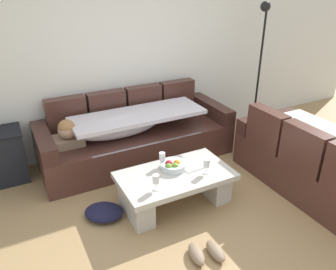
% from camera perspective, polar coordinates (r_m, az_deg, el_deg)
% --- Properties ---
extents(ground_plane, '(14.00, 14.00, 0.00)m').
position_cam_1_polar(ground_plane, '(3.48, 6.69, -15.33)').
color(ground_plane, '#A88556').
extents(back_wall, '(9.00, 0.10, 2.70)m').
position_cam_1_polar(back_wall, '(4.64, -7.62, 14.04)').
color(back_wall, white).
rests_on(back_wall, ground_plane).
extents(couch_along_wall, '(2.51, 0.92, 0.88)m').
position_cam_1_polar(couch_along_wall, '(4.46, -5.93, -0.26)').
color(couch_along_wall, '#4A2A22').
rests_on(couch_along_wall, ground_plane).
extents(couch_near_window, '(0.92, 2.04, 0.88)m').
position_cam_1_polar(couch_near_window, '(4.13, 25.10, -4.98)').
color(couch_near_window, '#4A2A22').
rests_on(couch_near_window, ground_plane).
extents(coffee_table, '(1.20, 0.68, 0.38)m').
position_cam_1_polar(coffee_table, '(3.62, 1.23, -8.48)').
color(coffee_table, beige).
rests_on(coffee_table, ground_plane).
extents(fruit_bowl, '(0.28, 0.28, 0.10)m').
position_cam_1_polar(fruit_bowl, '(3.60, 0.87, -5.24)').
color(fruit_bowl, silver).
rests_on(fruit_bowl, coffee_table).
extents(wine_glass_near_left, '(0.07, 0.07, 0.17)m').
position_cam_1_polar(wine_glass_near_left, '(3.24, -2.06, -7.61)').
color(wine_glass_near_left, silver).
rests_on(wine_glass_near_left, coffee_table).
extents(wine_glass_near_right, '(0.07, 0.07, 0.17)m').
position_cam_1_polar(wine_glass_near_right, '(3.51, 6.58, -4.88)').
color(wine_glass_near_right, silver).
rests_on(wine_glass_near_right, coffee_table).
extents(wine_glass_far_back, '(0.07, 0.07, 0.17)m').
position_cam_1_polar(wine_glass_far_back, '(3.61, -1.00, -3.77)').
color(wine_glass_far_back, silver).
rests_on(wine_glass_far_back, coffee_table).
extents(open_magazine, '(0.30, 0.23, 0.01)m').
position_cam_1_polar(open_magazine, '(3.69, 4.32, -5.17)').
color(open_magazine, white).
rests_on(open_magazine, coffee_table).
extents(floor_lamp, '(0.33, 0.31, 1.95)m').
position_cam_1_polar(floor_lamp, '(5.26, 15.40, 12.11)').
color(floor_lamp, black).
rests_on(floor_lamp, ground_plane).
extents(pair_of_shoes, '(0.33, 0.33, 0.09)m').
position_cam_1_polar(pair_of_shoes, '(3.16, 6.51, -19.31)').
color(pair_of_shoes, '#8C7259').
rests_on(pair_of_shoes, ground_plane).
extents(crumpled_garment, '(0.51, 0.50, 0.12)m').
position_cam_1_polar(crumpled_garment, '(3.60, -10.89, -12.81)').
color(crumpled_garment, '#191933').
rests_on(crumpled_garment, ground_plane).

